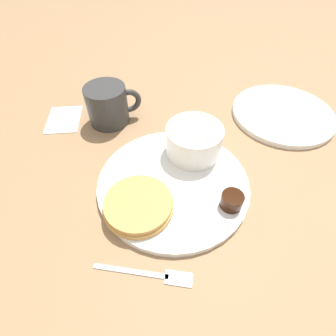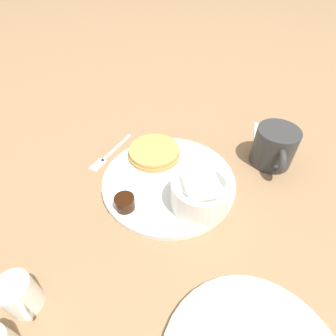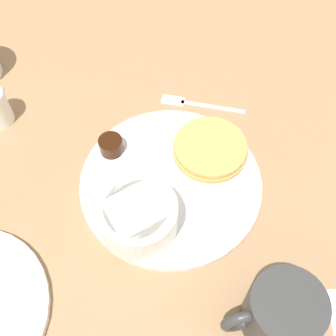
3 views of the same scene
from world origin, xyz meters
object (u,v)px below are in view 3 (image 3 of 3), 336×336
at_px(coffee_mug, 280,313).
at_px(fork, 193,103).
at_px(bowl, 138,216).
at_px(plate, 171,183).

height_order(coffee_mug, fork, coffee_mug).
bearing_deg(bowl, plate, -39.60).
bearing_deg(plate, bowl, 140.40).
height_order(bowl, fork, bowl).
xyz_separation_m(plate, fork, (0.15, -0.06, -0.00)).
bearing_deg(coffee_mug, plate, 24.64).
height_order(bowl, coffee_mug, coffee_mug).
xyz_separation_m(plate, bowl, (-0.07, 0.05, 0.04)).
bearing_deg(bowl, fork, -27.86).
relative_size(bowl, coffee_mug, 0.89).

